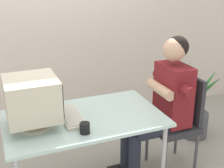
{
  "coord_description": "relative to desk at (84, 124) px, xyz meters",
  "views": [
    {
      "loc": [
        -0.64,
        -2.19,
        1.88
      ],
      "look_at": [
        0.25,
        0.0,
        0.98
      ],
      "focal_mm": 50.55,
      "sensor_mm": 36.0,
      "label": 1
    }
  ],
  "objects": [
    {
      "name": "desk_mug",
      "position": [
        -0.07,
        -0.25,
        0.1
      ],
      "size": [
        0.08,
        0.09,
        0.08
      ],
      "color": "black",
      "rests_on": "desk"
    },
    {
      "name": "person_seated",
      "position": [
        0.76,
        0.05,
        0.05
      ],
      "size": [
        0.71,
        0.55,
        1.31
      ],
      "color": "maroon",
      "rests_on": "ground_plane"
    },
    {
      "name": "desk",
      "position": [
        0.0,
        0.0,
        0.0
      ],
      "size": [
        1.27,
        0.76,
        0.73
      ],
      "color": "#B7B7BC",
      "rests_on": "ground_plane"
    },
    {
      "name": "keyboard",
      "position": [
        -0.09,
        0.03,
        0.07
      ],
      "size": [
        0.17,
        0.44,
        0.03
      ],
      "color": "beige",
      "rests_on": "desk"
    },
    {
      "name": "crt_monitor",
      "position": [
        -0.39,
        -0.01,
        0.28
      ],
      "size": [
        0.39,
        0.39,
        0.39
      ],
      "color": "beige",
      "rests_on": "desk"
    },
    {
      "name": "office_chair",
      "position": [
        0.95,
        0.05,
        -0.15
      ],
      "size": [
        0.4,
        0.4,
        0.92
      ],
      "color": "#4C4C51",
      "rests_on": "ground_plane"
    },
    {
      "name": "wall_back",
      "position": [
        0.3,
        1.4,
        0.83
      ],
      "size": [
        8.0,
        0.1,
        3.0
      ],
      "primitive_type": "cube",
      "color": "beige",
      "rests_on": "ground_plane"
    },
    {
      "name": "potted_plant",
      "position": [
        1.46,
        0.46,
        -0.37
      ],
      "size": [
        0.64,
        0.56,
        0.82
      ],
      "color": "#4C4C51",
      "rests_on": "ground_plane"
    }
  ]
}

